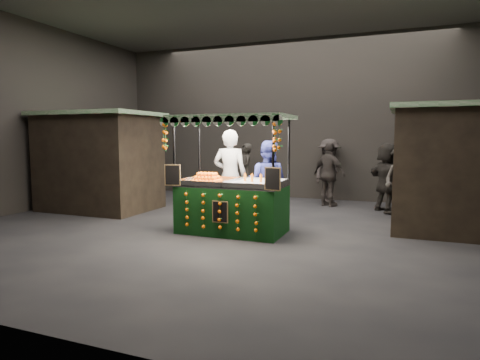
% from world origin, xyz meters
% --- Properties ---
extents(ground, '(12.00, 12.00, 0.00)m').
position_xyz_m(ground, '(0.00, 0.00, 0.00)').
color(ground, black).
rests_on(ground, ground).
extents(market_hall, '(12.10, 10.10, 5.05)m').
position_xyz_m(market_hall, '(0.00, 0.00, 3.38)').
color(market_hall, black).
rests_on(market_hall, ground).
extents(neighbour_stall_left, '(3.00, 2.20, 2.60)m').
position_xyz_m(neighbour_stall_left, '(-4.40, 1.00, 1.31)').
color(neighbour_stall_left, black).
rests_on(neighbour_stall_left, ground).
extents(neighbour_stall_right, '(3.00, 2.20, 2.60)m').
position_xyz_m(neighbour_stall_right, '(4.40, 1.50, 1.31)').
color(neighbour_stall_right, black).
rests_on(neighbour_stall_right, ground).
extents(juice_stall, '(2.46, 1.44, 2.38)m').
position_xyz_m(juice_stall, '(-0.03, -0.26, 0.74)').
color(juice_stall, black).
rests_on(juice_stall, ground).
extents(vendor_grey, '(0.84, 0.62, 2.12)m').
position_xyz_m(vendor_grey, '(-0.45, 0.63, 1.06)').
color(vendor_grey, gray).
rests_on(vendor_grey, ground).
extents(vendor_blue, '(0.94, 0.74, 1.87)m').
position_xyz_m(vendor_blue, '(0.40, 0.71, 0.94)').
color(vendor_blue, navy).
rests_on(vendor_blue, ground).
extents(shopper_0, '(0.60, 0.41, 1.62)m').
position_xyz_m(shopper_0, '(-4.48, 2.74, 0.81)').
color(shopper_0, '#2E2825').
rests_on(shopper_0, ground).
extents(shopper_1, '(1.05, 1.02, 1.70)m').
position_xyz_m(shopper_1, '(3.13, 2.74, 0.85)').
color(shopper_1, '#2D2824').
rests_on(shopper_1, ground).
extents(shopper_2, '(1.14, 0.91, 1.81)m').
position_xyz_m(shopper_2, '(1.27, 3.73, 0.91)').
color(shopper_2, '#2C2624').
rests_on(shopper_2, ground).
extents(shopper_3, '(1.18, 1.41, 1.90)m').
position_xyz_m(shopper_3, '(1.12, 4.60, 0.95)').
color(shopper_3, black).
rests_on(shopper_3, ground).
extents(shopper_4, '(0.90, 0.62, 1.77)m').
position_xyz_m(shopper_4, '(-4.50, 3.79, 0.88)').
color(shopper_4, black).
rests_on(shopper_4, ground).
extents(shopper_5, '(1.47, 1.63, 1.80)m').
position_xyz_m(shopper_5, '(2.80, 3.43, 0.90)').
color(shopper_5, black).
rests_on(shopper_5, ground).
extents(shopper_6, '(0.69, 0.76, 1.75)m').
position_xyz_m(shopper_6, '(-1.41, 4.18, 0.87)').
color(shopper_6, black).
rests_on(shopper_6, ground).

